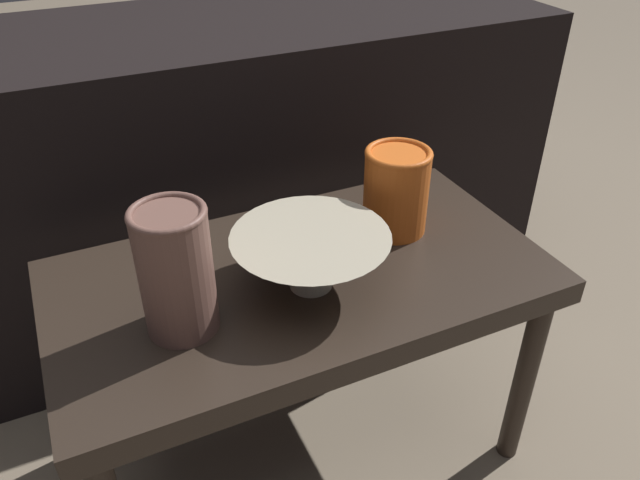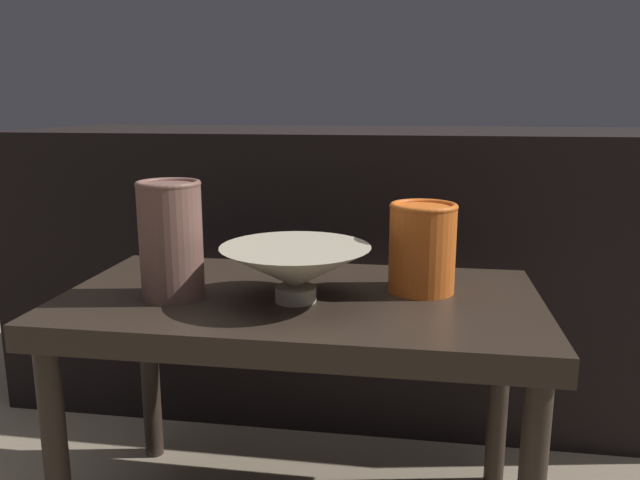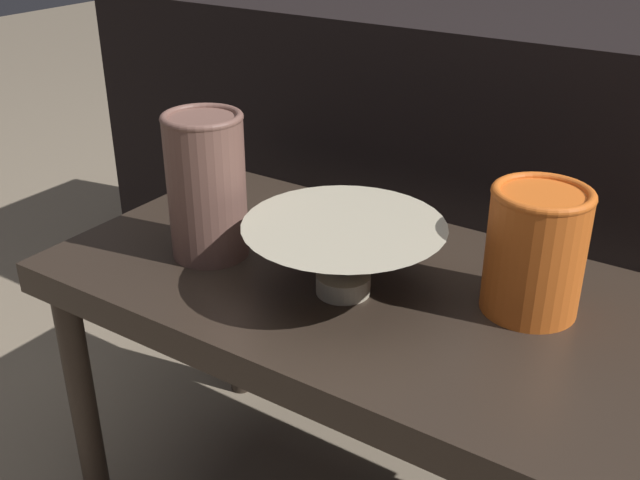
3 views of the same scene
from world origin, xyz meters
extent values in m
cube|color=#2D231C|center=(0.00, 0.00, 0.39)|extent=(0.74, 0.40, 0.04)
cylinder|color=#2D231C|center=(-0.34, -0.16, 0.18)|extent=(0.04, 0.04, 0.37)
cylinder|color=#2D231C|center=(-0.34, 0.16, 0.18)|extent=(0.04, 0.04, 0.37)
cylinder|color=#2D231C|center=(0.34, 0.16, 0.18)|extent=(0.04, 0.04, 0.37)
cube|color=black|center=(0.00, 0.55, 0.32)|extent=(1.51, 0.50, 0.64)
cylinder|color=#B2A88E|center=(0.00, -0.04, 0.42)|extent=(0.06, 0.06, 0.02)
cone|color=#B2A88E|center=(0.00, -0.04, 0.46)|extent=(0.23, 0.23, 0.06)
cylinder|color=brown|center=(-0.19, -0.04, 0.50)|extent=(0.10, 0.10, 0.18)
torus|color=brown|center=(-0.19, -0.04, 0.58)|extent=(0.10, 0.10, 0.01)
cylinder|color=orange|center=(0.19, 0.05, 0.48)|extent=(0.10, 0.10, 0.14)
torus|color=orange|center=(0.19, 0.05, 0.54)|extent=(0.11, 0.11, 0.01)
camera|label=1|loc=(-0.29, -0.69, 0.97)|focal=35.00mm
camera|label=2|loc=(0.17, -0.92, 0.70)|focal=35.00mm
camera|label=3|loc=(0.39, -0.67, 0.84)|focal=42.00mm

